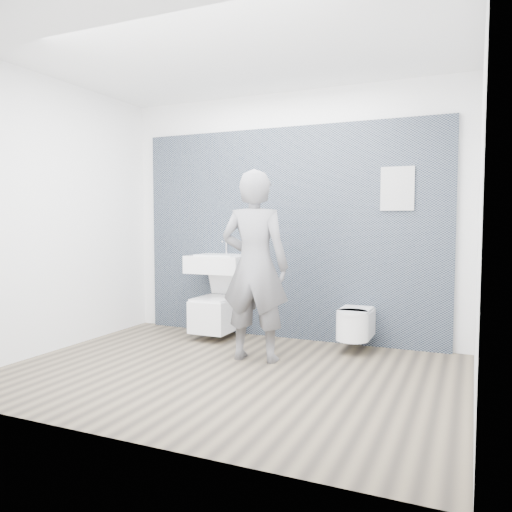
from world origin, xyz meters
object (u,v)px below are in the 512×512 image
at_px(toilet_rounded, 355,324).
at_px(visitor, 255,266).
at_px(toilet_square, 217,312).
at_px(washbasin, 219,263).

relative_size(toilet_rounded, visitor, 0.31).
bearing_deg(toilet_square, washbasin, 90.00).
distance_m(toilet_rounded, visitor, 1.24).
height_order(washbasin, toilet_square, washbasin).
xyz_separation_m(toilet_square, visitor, (0.77, -0.67, 0.62)).
bearing_deg(washbasin, toilet_rounded, -1.05).
relative_size(toilet_square, visitor, 0.44).
bearing_deg(toilet_rounded, toilet_square, -179.09).
xyz_separation_m(toilet_rounded, visitor, (-0.82, -0.70, 0.62)).
relative_size(toilet_square, toilet_rounded, 1.46).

